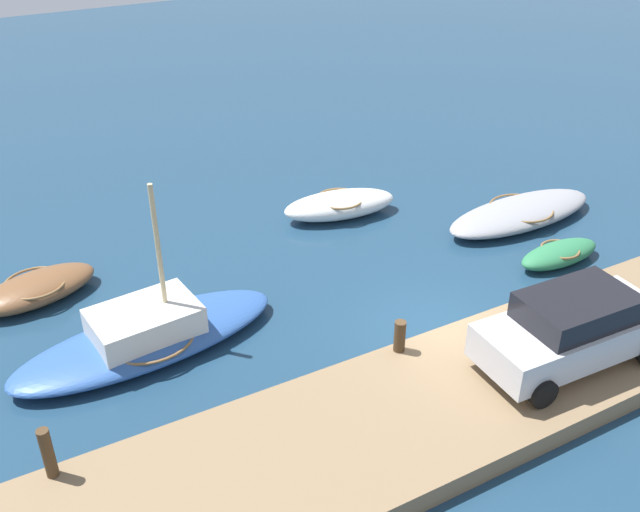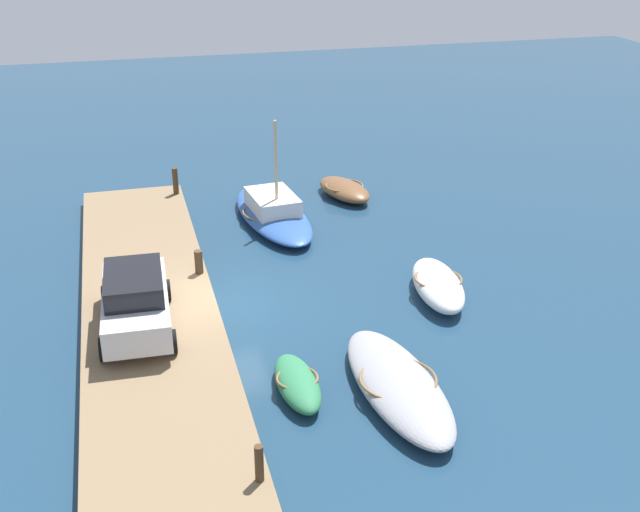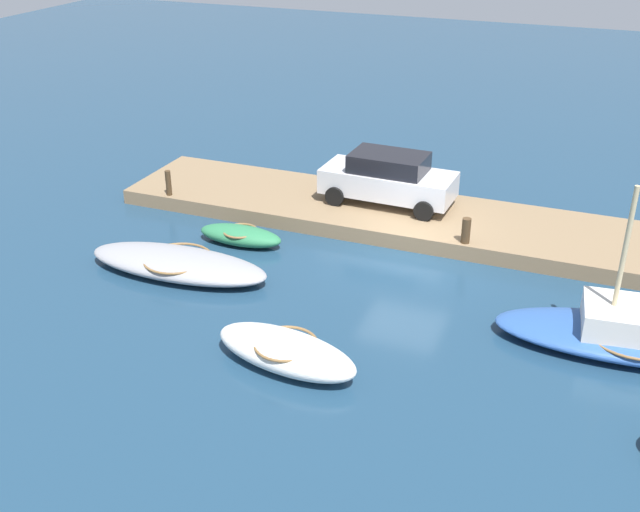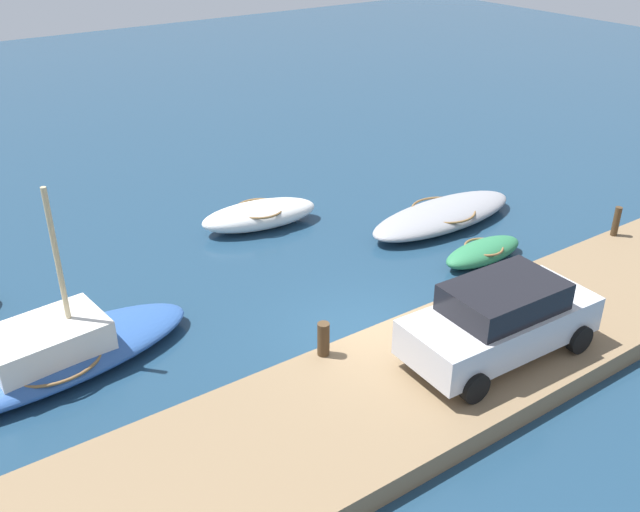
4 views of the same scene
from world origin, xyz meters
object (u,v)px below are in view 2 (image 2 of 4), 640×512
at_px(mooring_post_mid_east, 259,463).
at_px(rowboat_white, 438,285).
at_px(dinghy_green, 297,383).
at_px(mooring_post_mid_west, 199,262).
at_px(mooring_post_west, 175,181).
at_px(sailboat_blue, 273,212).
at_px(parked_car, 135,300).
at_px(rowboat_brown, 344,189).
at_px(motorboat_grey, 398,384).

bearing_deg(mooring_post_mid_east, rowboat_white, 136.48).
relative_size(dinghy_green, mooring_post_mid_west, 3.51).
bearing_deg(mooring_post_west, mooring_post_mid_east, 0.00).
distance_m(sailboat_blue, parked_car, 9.70).
relative_size(dinghy_green, rowboat_brown, 0.78).
xyz_separation_m(mooring_post_mid_west, parked_car, (3.07, -2.10, 0.49)).
relative_size(rowboat_white, mooring_post_west, 3.54).
distance_m(rowboat_brown, mooring_post_west, 7.00).
bearing_deg(mooring_post_west, rowboat_white, 34.95).
bearing_deg(mooring_post_west, parked_car, -11.08).
xyz_separation_m(rowboat_brown, mooring_post_west, (-0.91, -6.91, 0.69)).
relative_size(sailboat_blue, mooring_post_west, 6.16).
bearing_deg(rowboat_brown, dinghy_green, -35.09).
bearing_deg(parked_car, rowboat_white, 94.75).
height_order(mooring_post_mid_west, mooring_post_mid_east, mooring_post_mid_east).
distance_m(rowboat_brown, parked_car, 13.37).
height_order(motorboat_grey, rowboat_white, rowboat_white).
distance_m(mooring_post_mid_east, parked_car, 7.45).
relative_size(rowboat_white, mooring_post_mid_west, 4.96).
bearing_deg(mooring_post_mid_east, parked_car, -163.59).
distance_m(motorboat_grey, mooring_post_mid_west, 8.49).
bearing_deg(dinghy_green, mooring_post_west, -174.16).
height_order(mooring_post_mid_east, parked_car, parked_car).
distance_m(mooring_post_mid_west, mooring_post_mid_east, 10.21).
bearing_deg(mooring_post_mid_west, rowboat_white, 69.88).
distance_m(dinghy_green, mooring_post_mid_west, 6.88).
bearing_deg(dinghy_green, parked_car, -134.35).
distance_m(sailboat_blue, dinghy_green, 11.63).
xyz_separation_m(rowboat_brown, parked_car, (9.82, -9.01, 1.03)).
relative_size(rowboat_brown, mooring_post_mid_west, 4.47).
distance_m(sailboat_blue, rowboat_brown, 3.96).
bearing_deg(sailboat_blue, dinghy_green, -14.46).
distance_m(dinghy_green, mooring_post_mid_east, 3.97).
xyz_separation_m(motorboat_grey, rowboat_white, (-4.78, 3.10, 0.08)).
relative_size(rowboat_white, dinghy_green, 1.41).
bearing_deg(mooring_post_mid_west, rowboat_brown, 134.32).
bearing_deg(parked_car, mooring_post_west, 170.95).
relative_size(sailboat_blue, rowboat_white, 1.74).
bearing_deg(rowboat_brown, mooring_post_west, -111.18).
distance_m(sailboat_blue, mooring_post_mid_west, 5.95).
bearing_deg(mooring_post_mid_east, dinghy_green, 155.03).
bearing_deg(mooring_post_west, rowboat_brown, 82.50).
relative_size(motorboat_grey, dinghy_green, 2.04).
distance_m(rowboat_white, mooring_post_mid_east, 10.46).
xyz_separation_m(dinghy_green, mooring_post_mid_east, (3.56, -1.66, 0.63)).
relative_size(mooring_post_west, mooring_post_mid_west, 1.40).
relative_size(dinghy_green, parked_car, 0.62).
height_order(rowboat_white, mooring_post_west, mooring_post_west).
bearing_deg(motorboat_grey, sailboat_blue, -178.80).
bearing_deg(rowboat_white, mooring_post_west, -135.68).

